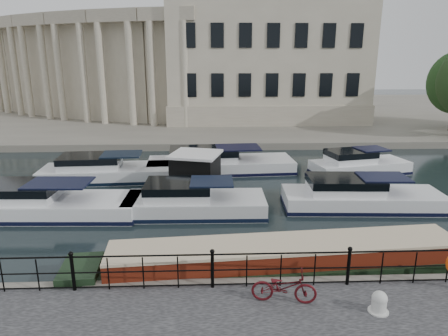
% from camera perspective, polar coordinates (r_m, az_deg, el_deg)
% --- Properties ---
extents(ground_plane, '(160.00, 160.00, 0.00)m').
position_cam_1_polar(ground_plane, '(14.45, -1.73, -13.73)').
color(ground_plane, black).
rests_on(ground_plane, ground).
extents(far_bank, '(120.00, 42.00, 0.55)m').
position_cam_1_polar(far_bank, '(52.06, -2.13, 7.97)').
color(far_bank, '#6B665B').
rests_on(far_bank, ground_plane).
extents(railing, '(24.14, 0.14, 1.22)m').
position_cam_1_polar(railing, '(11.90, -1.67, -13.96)').
color(railing, black).
rests_on(railing, near_quay).
extents(civic_building, '(53.55, 31.84, 16.85)m').
position_cam_1_polar(civic_building, '(47.33, -3.46, 15.42)').
color(civic_building, '#ADA38C').
rests_on(civic_building, far_bank).
extents(bicycle, '(1.85, 0.89, 0.93)m').
position_cam_1_polar(bicycle, '(11.47, 8.57, -16.43)').
color(bicycle, '#490D12').
rests_on(bicycle, near_quay).
extents(mooring_bollard, '(0.54, 0.54, 0.61)m').
position_cam_1_polar(mooring_bollard, '(11.81, 21.28, -17.45)').
color(mooring_bollard, silver).
rests_on(mooring_bollard, near_quay).
extents(narrowboat, '(14.64, 3.07, 1.53)m').
position_cam_1_polar(narrowboat, '(13.86, 8.75, -13.55)').
color(narrowboat, black).
rests_on(narrowboat, ground_plane).
extents(harbour_hut, '(4.02, 3.63, 2.21)m').
position_cam_1_polar(harbour_hut, '(21.77, -4.05, -0.83)').
color(harbour_hut, '#6B665B').
rests_on(harbour_hut, ground_plane).
extents(cabin_cruisers, '(25.42, 10.38, 1.99)m').
position_cam_1_polar(cabin_cruisers, '(21.91, -3.51, -2.32)').
color(cabin_cruisers, white).
rests_on(cabin_cruisers, ground_plane).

